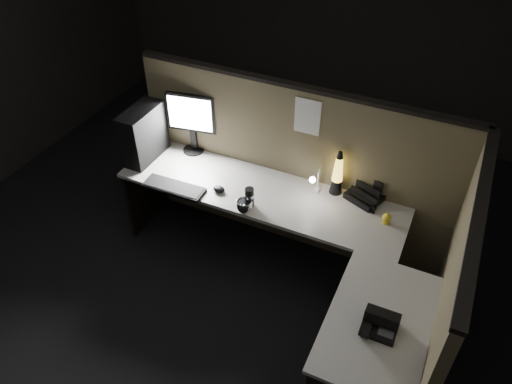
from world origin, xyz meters
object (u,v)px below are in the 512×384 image
at_px(pc_tower, 143,134).
at_px(monitor, 191,118).
at_px(keyboard, 174,188).
at_px(desk_phone, 380,323).
at_px(lava_lamp, 337,176).

relative_size(pc_tower, monitor, 0.85).
height_order(keyboard, desk_phone, desk_phone).
distance_m(monitor, lava_lamp, 1.30).
bearing_deg(pc_tower, desk_phone, -20.58).
bearing_deg(keyboard, lava_lamp, 21.12).
relative_size(keyboard, desk_phone, 2.30).
height_order(pc_tower, lava_lamp, pc_tower).
height_order(pc_tower, keyboard, pc_tower).
distance_m(pc_tower, keyboard, 0.57).
distance_m(monitor, keyboard, 0.63).
bearing_deg(lava_lamp, pc_tower, -172.03).
distance_m(pc_tower, lava_lamp, 1.63).
bearing_deg(lava_lamp, monitor, 178.69).
height_order(monitor, desk_phone, monitor).
bearing_deg(lava_lamp, desk_phone, -60.32).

